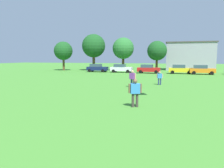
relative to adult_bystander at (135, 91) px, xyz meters
The scene contains 14 objects.
ground_plane 15.99m from the adult_bystander, 97.42° to the left, with size 160.00×160.00×0.00m, color #42842D.
adult_bystander is the anchor object (origin of this frame).
bystander_near_trees 11.46m from the adult_bystander, 85.79° to the left, with size 0.71×0.35×1.50m.
bystander_midfield 8.70m from the adult_bystander, 101.27° to the left, with size 0.76×0.56×1.76m.
parked_car_navy_0 32.40m from the adult_bystander, 113.73° to the left, with size 4.30×2.02×1.68m.
parked_car_white_1 30.46m from the adult_bystander, 104.84° to the left, with size 4.30×2.02×1.68m.
parked_car_red_2 28.84m from the adult_bystander, 94.52° to the left, with size 4.30×2.02×1.68m.
parked_car_yellow_3 29.30m from the adult_bystander, 82.96° to the left, with size 4.30×2.02×1.68m.
parked_car_orange_4 29.42m from the adult_bystander, 75.71° to the left, with size 4.30×2.02×1.68m.
tree_far_left 39.75m from the adult_bystander, 124.43° to the left, with size 4.29×4.29×6.68m.
tree_left 37.81m from the adult_bystander, 114.30° to the left, with size 5.35×5.35×8.34m.
tree_right 35.97m from the adult_bystander, 103.88° to the left, with size 4.78×4.78×7.45m.
tree_far_right 34.69m from the adult_bystander, 91.84° to the left, with size 4.20×4.20×6.55m.
house_left 42.83m from the adult_bystander, 81.79° to the left, with size 11.16×7.44×6.63m.
Camera 1 is at (4.20, 1.28, 3.06)m, focal length 34.46 mm.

